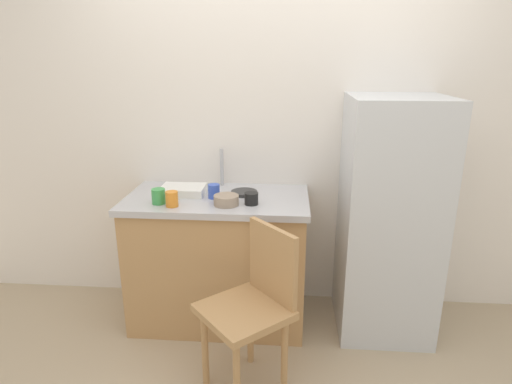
{
  "coord_description": "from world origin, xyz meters",
  "views": [
    {
      "loc": [
        0.11,
        -1.89,
        1.71
      ],
      "look_at": [
        -0.08,
        0.6,
        0.92
      ],
      "focal_mm": 29.94,
      "sensor_mm": 36.0,
      "label": 1
    }
  ],
  "objects_px": {
    "dish_tray": "(183,190)",
    "cup_black": "(251,199)",
    "terracotta_bowl": "(226,200)",
    "hotplate": "(244,193)",
    "chair": "(253,303)",
    "cup_blue": "(214,191)",
    "cup_orange": "(172,199)",
    "refrigerator": "(389,219)",
    "cup_green": "(159,196)"
  },
  "relations": [
    {
      "from": "terracotta_bowl",
      "to": "cup_blue",
      "type": "relative_size",
      "value": 1.71
    },
    {
      "from": "dish_tray",
      "to": "cup_black",
      "type": "relative_size",
      "value": 3.4
    },
    {
      "from": "refrigerator",
      "to": "hotplate",
      "type": "xyz_separation_m",
      "value": [
        -0.91,
        0.06,
        0.13
      ]
    },
    {
      "from": "cup_green",
      "to": "cup_blue",
      "type": "height_order",
      "value": "cup_green"
    },
    {
      "from": "refrigerator",
      "to": "chair",
      "type": "xyz_separation_m",
      "value": [
        -0.79,
        -0.62,
        -0.25
      ]
    },
    {
      "from": "cup_black",
      "to": "cup_blue",
      "type": "distance_m",
      "value": 0.26
    },
    {
      "from": "refrigerator",
      "to": "terracotta_bowl",
      "type": "distance_m",
      "value": 1.02
    },
    {
      "from": "terracotta_bowl",
      "to": "dish_tray",
      "type": "bearing_deg",
      "value": 148.37
    },
    {
      "from": "dish_tray",
      "to": "cup_orange",
      "type": "bearing_deg",
      "value": -91.53
    },
    {
      "from": "refrigerator",
      "to": "terracotta_bowl",
      "type": "height_order",
      "value": "refrigerator"
    },
    {
      "from": "chair",
      "to": "hotplate",
      "type": "height_order",
      "value": "chair"
    },
    {
      "from": "refrigerator",
      "to": "hotplate",
      "type": "relative_size",
      "value": 8.81
    },
    {
      "from": "chair",
      "to": "dish_tray",
      "type": "height_order",
      "value": "dish_tray"
    },
    {
      "from": "dish_tray",
      "to": "refrigerator",
      "type": "bearing_deg",
      "value": -1.33
    },
    {
      "from": "dish_tray",
      "to": "terracotta_bowl",
      "type": "xyz_separation_m",
      "value": [
        0.31,
        -0.19,
        0.0
      ]
    },
    {
      "from": "hotplate",
      "to": "cup_orange",
      "type": "relative_size",
      "value": 1.87
    },
    {
      "from": "cup_black",
      "to": "cup_blue",
      "type": "height_order",
      "value": "cup_blue"
    },
    {
      "from": "refrigerator",
      "to": "cup_black",
      "type": "xyz_separation_m",
      "value": [
        -0.85,
        -0.14,
        0.15
      ]
    },
    {
      "from": "refrigerator",
      "to": "cup_orange",
      "type": "distance_m",
      "value": 1.33
    },
    {
      "from": "cup_green",
      "to": "dish_tray",
      "type": "bearing_deg",
      "value": 63.36
    },
    {
      "from": "refrigerator",
      "to": "chair",
      "type": "distance_m",
      "value": 1.04
    },
    {
      "from": "hotplate",
      "to": "chair",
      "type": "bearing_deg",
      "value": -80.21
    },
    {
      "from": "dish_tray",
      "to": "cup_orange",
      "type": "distance_m",
      "value": 0.24
    },
    {
      "from": "terracotta_bowl",
      "to": "hotplate",
      "type": "bearing_deg",
      "value": 68.77
    },
    {
      "from": "hotplate",
      "to": "cup_orange",
      "type": "xyz_separation_m",
      "value": [
        -0.4,
        -0.27,
        0.04
      ]
    },
    {
      "from": "hotplate",
      "to": "cup_black",
      "type": "distance_m",
      "value": 0.21
    },
    {
      "from": "chair",
      "to": "hotplate",
      "type": "relative_size",
      "value": 5.24
    },
    {
      "from": "refrigerator",
      "to": "cup_blue",
      "type": "xyz_separation_m",
      "value": [
        -1.09,
        -0.04,
        0.16
      ]
    },
    {
      "from": "terracotta_bowl",
      "to": "cup_green",
      "type": "xyz_separation_m",
      "value": [
        -0.41,
        -0.01,
        0.02
      ]
    },
    {
      "from": "cup_orange",
      "to": "cup_green",
      "type": "bearing_deg",
      "value": 154.81
    },
    {
      "from": "refrigerator",
      "to": "cup_orange",
      "type": "relative_size",
      "value": 16.49
    },
    {
      "from": "dish_tray",
      "to": "terracotta_bowl",
      "type": "height_order",
      "value": "terracotta_bowl"
    },
    {
      "from": "terracotta_bowl",
      "to": "cup_black",
      "type": "relative_size",
      "value": 1.81
    },
    {
      "from": "cup_green",
      "to": "chair",
      "type": "bearing_deg",
      "value": -36.75
    },
    {
      "from": "chair",
      "to": "cup_green",
      "type": "height_order",
      "value": "cup_green"
    },
    {
      "from": "chair",
      "to": "cup_black",
      "type": "xyz_separation_m",
      "value": [
        -0.05,
        0.48,
        0.4
      ]
    },
    {
      "from": "terracotta_bowl",
      "to": "cup_blue",
      "type": "height_order",
      "value": "cup_blue"
    },
    {
      "from": "cup_black",
      "to": "cup_blue",
      "type": "relative_size",
      "value": 0.95
    },
    {
      "from": "cup_black",
      "to": "cup_orange",
      "type": "relative_size",
      "value": 0.91
    },
    {
      "from": "terracotta_bowl",
      "to": "cup_green",
      "type": "bearing_deg",
      "value": -178.71
    },
    {
      "from": "dish_tray",
      "to": "cup_black",
      "type": "distance_m",
      "value": 0.49
    },
    {
      "from": "hotplate",
      "to": "cup_green",
      "type": "bearing_deg",
      "value": -155.4
    },
    {
      "from": "refrigerator",
      "to": "cup_orange",
      "type": "xyz_separation_m",
      "value": [
        -1.31,
        -0.21,
        0.16
      ]
    },
    {
      "from": "refrigerator",
      "to": "dish_tray",
      "type": "height_order",
      "value": "refrigerator"
    },
    {
      "from": "dish_tray",
      "to": "cup_black",
      "type": "bearing_deg",
      "value": -20.29
    },
    {
      "from": "chair",
      "to": "terracotta_bowl",
      "type": "distance_m",
      "value": 0.64
    },
    {
      "from": "refrigerator",
      "to": "chair",
      "type": "height_order",
      "value": "refrigerator"
    },
    {
      "from": "cup_green",
      "to": "refrigerator",
      "type": "bearing_deg",
      "value": 6.86
    },
    {
      "from": "dish_tray",
      "to": "chair",
      "type": "bearing_deg",
      "value": -52.08
    },
    {
      "from": "cup_blue",
      "to": "cup_orange",
      "type": "relative_size",
      "value": 0.96
    }
  ]
}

